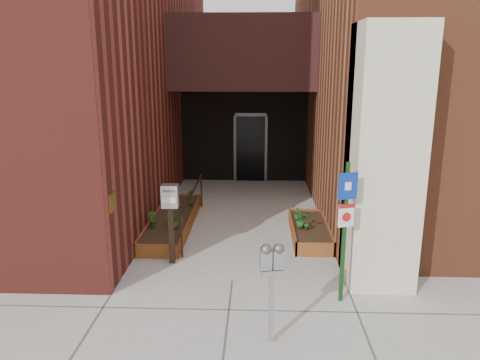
# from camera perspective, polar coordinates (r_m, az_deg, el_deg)

# --- Properties ---
(ground) EXTENTS (80.00, 80.00, 0.00)m
(ground) POSITION_cam_1_polar(r_m,az_deg,el_deg) (8.49, -0.96, -12.21)
(ground) COLOR #9E9991
(ground) RESTS_ON ground
(architecture) EXTENTS (20.00, 14.60, 10.00)m
(architecture) POSITION_cam_1_polar(r_m,az_deg,el_deg) (14.54, -0.24, 19.00)
(architecture) COLOR maroon
(architecture) RESTS_ON ground
(planter_left) EXTENTS (0.90, 3.60, 0.30)m
(planter_left) POSITION_cam_1_polar(r_m,az_deg,el_deg) (11.10, -8.24, -5.10)
(planter_left) COLOR brown
(planter_left) RESTS_ON ground
(planter_right) EXTENTS (0.80, 2.20, 0.30)m
(planter_right) POSITION_cam_1_polar(r_m,az_deg,el_deg) (10.51, 8.50, -6.22)
(planter_right) COLOR brown
(planter_right) RESTS_ON ground
(handrail) EXTENTS (0.04, 3.34, 0.90)m
(handrail) POSITION_cam_1_polar(r_m,az_deg,el_deg) (10.78, -5.79, -2.17)
(handrail) COLOR black
(handrail) RESTS_ON ground
(parking_meter) EXTENTS (0.34, 0.18, 1.46)m
(parking_meter) POSITION_cam_1_polar(r_m,az_deg,el_deg) (6.35, 3.93, -10.52)
(parking_meter) COLOR #949496
(parking_meter) RESTS_ON ground
(sign_post) EXTENTS (0.31, 0.12, 2.31)m
(sign_post) POSITION_cam_1_polar(r_m,az_deg,el_deg) (7.47, 12.73, -4.57)
(sign_post) COLOR #153C17
(sign_post) RESTS_ON ground
(payment_dropbox) EXTENTS (0.31, 0.24, 1.56)m
(payment_dropbox) POSITION_cam_1_polar(r_m,az_deg,el_deg) (8.90, -8.48, -3.29)
(payment_dropbox) COLOR black
(payment_dropbox) RESTS_ON ground
(shrub_left_a) EXTENTS (0.51, 0.51, 0.40)m
(shrub_left_a) POSITION_cam_1_polar(r_m,az_deg,el_deg) (10.24, -8.09, -4.57)
(shrub_left_a) COLOR #235B1A
(shrub_left_a) RESTS_ON planter_left
(shrub_left_b) EXTENTS (0.26, 0.26, 0.33)m
(shrub_left_b) POSITION_cam_1_polar(r_m,az_deg,el_deg) (10.33, -10.71, -4.73)
(shrub_left_b) COLOR #214F16
(shrub_left_b) RESTS_ON planter_left
(shrub_left_c) EXTENTS (0.26, 0.26, 0.40)m
(shrub_left_c) POSITION_cam_1_polar(r_m,az_deg,el_deg) (11.84, -8.35, -1.98)
(shrub_left_c) COLOR #245418
(shrub_left_c) RESTS_ON planter_left
(shrub_left_d) EXTENTS (0.27, 0.27, 0.38)m
(shrub_left_d) POSITION_cam_1_polar(r_m,az_deg,el_deg) (11.74, -6.13, -2.10)
(shrub_left_d) COLOR #1D5317
(shrub_left_d) RESTS_ON planter_left
(shrub_right_a) EXTENTS (0.23, 0.23, 0.34)m
(shrub_right_a) POSITION_cam_1_polar(r_m,az_deg,el_deg) (10.20, 7.41, -4.81)
(shrub_right_a) COLOR #235418
(shrub_right_a) RESTS_ON planter_right
(shrub_right_b) EXTENTS (0.26, 0.26, 0.35)m
(shrub_right_b) POSITION_cam_1_polar(r_m,az_deg,el_deg) (10.12, 8.20, -4.97)
(shrub_right_b) COLOR #215E1A
(shrub_right_b) RESTS_ON planter_right
(shrub_right_c) EXTENTS (0.37, 0.37, 0.29)m
(shrub_right_c) POSITION_cam_1_polar(r_m,az_deg,el_deg) (10.73, 7.02, -3.97)
(shrub_right_c) COLOR #1A5E1F
(shrub_right_c) RESTS_ON planter_right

